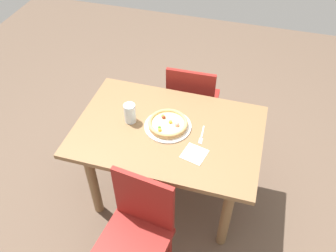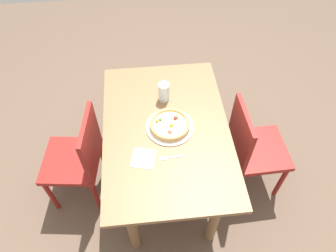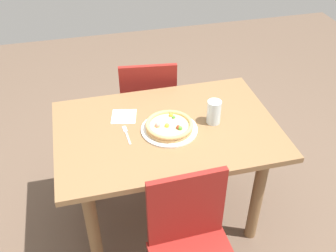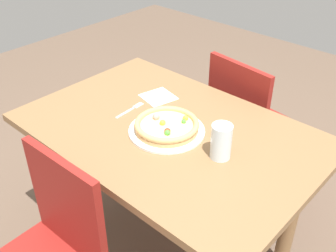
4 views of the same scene
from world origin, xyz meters
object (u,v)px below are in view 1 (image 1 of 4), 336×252
(chair_near, at_px, (192,102))
(drinking_glass, at_px, (130,113))
(napkin, at_px, (194,154))
(plate, at_px, (168,126))
(chair_far, at_px, (136,233))
(fork, at_px, (202,136))
(dining_table, at_px, (168,142))
(pizza, at_px, (168,123))

(chair_near, xyz_separation_m, drinking_glass, (0.30, 0.62, 0.34))
(chair_near, distance_m, napkin, 0.86)
(chair_near, distance_m, plate, 0.66)
(chair_far, xyz_separation_m, fork, (-0.24, -0.63, 0.28))
(dining_table, bearing_deg, pizza, -71.02)
(dining_table, height_order, chair_far, chair_far)
(plate, xyz_separation_m, napkin, (-0.22, 0.19, -0.00))
(chair_far, distance_m, fork, 0.73)
(plate, distance_m, napkin, 0.29)
(dining_table, height_order, napkin, napkin)
(drinking_glass, distance_m, napkin, 0.52)
(dining_table, relative_size, fork, 7.48)
(drinking_glass, relative_size, napkin, 0.99)
(fork, relative_size, drinking_glass, 1.19)
(chair_near, distance_m, drinking_glass, 0.76)
(plate, bearing_deg, chair_far, 89.33)
(dining_table, distance_m, pizza, 0.16)
(chair_far, relative_size, pizza, 3.27)
(chair_near, height_order, pizza, chair_near)
(pizza, bearing_deg, napkin, 140.38)
(napkin, bearing_deg, fork, -93.96)
(fork, relative_size, napkin, 1.18)
(dining_table, bearing_deg, drinking_glass, -2.50)
(drinking_glass, bearing_deg, napkin, 160.35)
(pizza, bearing_deg, dining_table, 108.98)
(dining_table, distance_m, chair_far, 0.65)
(pizza, relative_size, napkin, 1.90)
(chair_far, distance_m, pizza, 0.72)
(chair_far, height_order, plate, chair_far)
(plate, bearing_deg, chair_near, -93.38)
(plate, height_order, drinking_glass, drinking_glass)
(chair_near, bearing_deg, fork, -73.95)
(dining_table, distance_m, chair_near, 0.64)
(fork, bearing_deg, napkin, -7.16)
(chair_near, relative_size, chair_far, 1.00)
(chair_near, xyz_separation_m, napkin, (-0.19, 0.79, 0.27))
(drinking_glass, bearing_deg, plate, -177.15)
(chair_far, bearing_deg, napkin, -109.23)
(napkin, bearing_deg, plate, -39.63)
(dining_table, height_order, plate, plate)
(drinking_glass, bearing_deg, pizza, -177.15)
(chair_far, relative_size, plate, 2.76)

